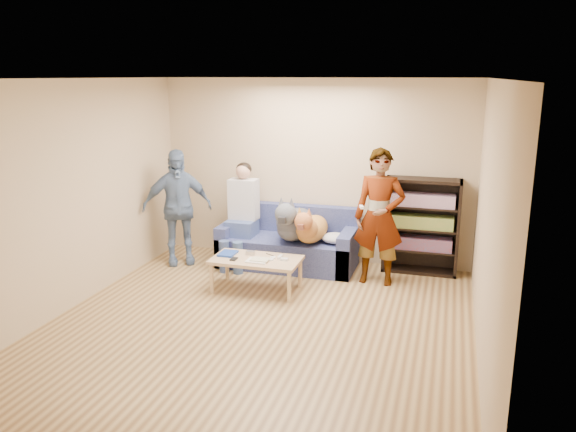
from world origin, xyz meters
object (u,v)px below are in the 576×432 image
(person_standing_right, at_px, (379,217))
(notebook_blue, at_px, (228,253))
(person_seated, at_px, (241,211))
(bookshelf, at_px, (421,224))
(sofa, at_px, (289,246))
(dog_gray, at_px, (294,223))
(person_standing_left, at_px, (177,207))
(camera_silver, at_px, (250,253))
(coffee_table, at_px, (256,262))
(dog_tan, at_px, (310,228))

(person_standing_right, bearing_deg, notebook_blue, -159.08)
(person_seated, distance_m, bookshelf, 2.49)
(person_standing_right, distance_m, person_seated, 1.98)
(sofa, distance_m, dog_gray, 0.44)
(person_standing_left, bearing_deg, bookshelf, -22.53)
(notebook_blue, distance_m, camera_silver, 0.29)
(notebook_blue, bearing_deg, coffee_table, -7.13)
(bookshelf, bearing_deg, notebook_blue, -151.71)
(dog_tan, bearing_deg, notebook_blue, -138.37)
(notebook_blue, xyz_separation_m, camera_silver, (0.28, 0.07, 0.01))
(camera_silver, relative_size, bookshelf, 0.08)
(person_standing_left, xyz_separation_m, coffee_table, (1.43, -0.70, -0.45))
(person_seated, distance_m, coffee_table, 1.16)
(notebook_blue, relative_size, sofa, 0.14)
(person_standing_right, relative_size, bookshelf, 1.35)
(camera_silver, height_order, sofa, sofa)
(bookshelf, bearing_deg, dog_gray, -166.37)
(camera_silver, relative_size, person_seated, 0.07)
(notebook_blue, bearing_deg, sofa, 63.09)
(camera_silver, xyz_separation_m, sofa, (0.23, 0.94, -0.16))
(person_standing_left, bearing_deg, camera_silver, -56.59)
(person_standing_left, relative_size, dog_gray, 1.29)
(person_standing_left, distance_m, dog_gray, 1.68)
(person_standing_left, xyz_separation_m, notebook_blue, (1.03, -0.65, -0.39))
(person_standing_left, xyz_separation_m, dog_tan, (1.91, 0.14, -0.19))
(notebook_blue, height_order, camera_silver, camera_silver)
(sofa, bearing_deg, person_seated, -169.19)
(person_standing_right, xyz_separation_m, dog_gray, (-1.18, 0.17, -0.21))
(person_standing_left, distance_m, camera_silver, 1.48)
(camera_silver, distance_m, dog_gray, 0.88)
(sofa, height_order, bookshelf, bookshelf)
(coffee_table, bearing_deg, person_standing_right, 26.88)
(person_standing_left, distance_m, dog_tan, 1.92)
(person_seated, xyz_separation_m, dog_tan, (1.03, -0.10, -0.14))
(notebook_blue, bearing_deg, bookshelf, 28.29)
(coffee_table, height_order, bookshelf, bookshelf)
(person_standing_left, bearing_deg, dog_tan, -28.60)
(bookshelf, bearing_deg, person_seated, -171.67)
(person_standing_left, relative_size, camera_silver, 14.95)
(dog_tan, distance_m, bookshelf, 1.50)
(notebook_blue, bearing_deg, dog_gray, 52.78)
(dog_gray, xyz_separation_m, coffee_table, (-0.24, -0.89, -0.30))
(sofa, height_order, dog_tan, dog_tan)
(person_standing_right, distance_m, person_standing_left, 2.84)
(person_standing_right, height_order, dog_tan, person_standing_right)
(person_seated, bearing_deg, sofa, 10.81)
(notebook_blue, distance_m, bookshelf, 2.64)
(person_standing_left, height_order, dog_gray, person_standing_left)
(camera_silver, bearing_deg, dog_gray, 65.08)
(dog_gray, distance_m, coffee_table, 0.97)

